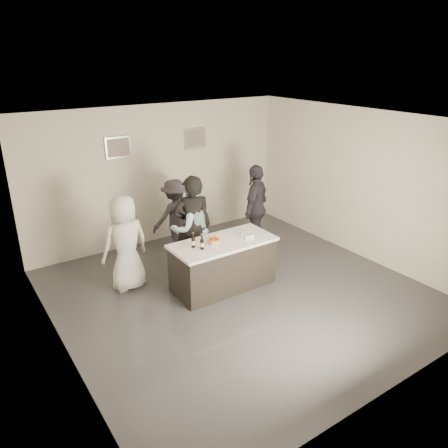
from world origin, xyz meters
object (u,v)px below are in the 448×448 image
at_px(cake, 214,241).
at_px(beer_bottle_a, 193,240).
at_px(beer_bottle_b, 202,242).
at_px(person_main_black, 193,227).
at_px(person_guest_left, 125,243).
at_px(bar_counter, 223,264).
at_px(person_main_blue, 192,229).
at_px(person_guest_back, 175,216).
at_px(person_guest_right, 256,207).

distance_m(cake, beer_bottle_a, 0.39).
relative_size(beer_bottle_b, person_main_black, 0.13).
bearing_deg(person_guest_left, person_main_black, 165.01).
relative_size(bar_counter, person_main_blue, 1.06).
distance_m(cake, person_main_blue, 0.85).
relative_size(beer_bottle_a, person_guest_left, 0.15).
bearing_deg(person_guest_back, beer_bottle_a, 70.99).
relative_size(cake, beer_bottle_a, 0.77).
relative_size(person_guest_right, person_guest_back, 1.17).
distance_m(bar_counter, person_guest_left, 1.76).
bearing_deg(person_guest_back, person_main_blue, 79.74).
height_order(beer_bottle_b, person_main_blue, person_main_blue).
relative_size(person_main_blue, person_guest_back, 1.11).
relative_size(bar_counter, person_guest_right, 1.01).
distance_m(beer_bottle_a, person_main_black, 0.74).
distance_m(bar_counter, person_guest_back, 1.90).
xyz_separation_m(beer_bottle_b, person_main_black, (0.28, 0.79, -0.05)).
bearing_deg(person_main_blue, person_main_black, 73.59).
relative_size(bar_counter, person_guest_left, 1.07).
xyz_separation_m(beer_bottle_a, person_guest_back, (0.61, 1.79, -0.24)).
relative_size(cake, person_guest_back, 0.13).
xyz_separation_m(cake, beer_bottle_b, (-0.29, -0.08, 0.09)).
relative_size(person_main_black, person_guest_left, 1.13).
distance_m(bar_counter, person_main_blue, 0.96).
height_order(bar_counter, beer_bottle_a, beer_bottle_a).
bearing_deg(person_guest_left, person_guest_back, -152.37).
height_order(beer_bottle_a, person_guest_right, person_guest_right).
relative_size(bar_counter, cake, 9.28).
bearing_deg(beer_bottle_a, person_guest_right, 24.78).
bearing_deg(cake, person_main_black, 91.24).
distance_m(person_main_blue, person_guest_back, 1.03).
relative_size(beer_bottle_b, person_main_blue, 0.15).
relative_size(person_main_black, person_main_blue, 1.12).
height_order(cake, beer_bottle_a, beer_bottle_a).
relative_size(person_main_black, person_guest_back, 1.24).
xyz_separation_m(person_guest_left, person_guest_right, (2.97, 0.09, 0.05)).
relative_size(cake, beer_bottle_b, 0.77).
distance_m(beer_bottle_b, person_guest_right, 2.31).
xyz_separation_m(bar_counter, person_main_blue, (-0.13, 0.85, 0.42)).
xyz_separation_m(cake, person_main_blue, (0.05, 0.84, -0.06)).
distance_m(cake, beer_bottle_b, 0.32).
bearing_deg(person_guest_left, bar_counter, 142.11).
height_order(beer_bottle_a, beer_bottle_b, same).
height_order(cake, person_main_blue, person_main_blue).
height_order(beer_bottle_b, person_guest_back, person_guest_back).
height_order(bar_counter, person_guest_left, person_guest_left).
bearing_deg(person_guest_left, person_guest_right, 177.57).
bearing_deg(bar_counter, person_main_black, 105.44).
distance_m(person_main_blue, person_guest_left, 1.30).
bearing_deg(cake, person_guest_left, 142.96).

